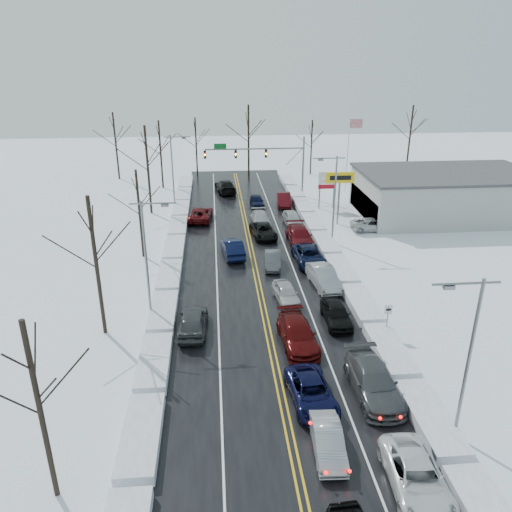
{
  "coord_description": "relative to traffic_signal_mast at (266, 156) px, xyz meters",
  "views": [
    {
      "loc": [
        -3.51,
        -37.34,
        18.55
      ],
      "look_at": [
        -0.16,
        1.14,
        2.5
      ],
      "focal_mm": 35.0,
      "sensor_mm": 36.0,
      "label": 1
    }
  ],
  "objects": [
    {
      "name": "snow_bank_left",
      "position": [
        -11.05,
        -25.99,
        -5.48
      ],
      "size": [
        1.91,
        72.0,
        0.66
      ],
      "primitive_type": "cube",
      "color": "white",
      "rests_on": "ground"
    },
    {
      "name": "queued_car_15",
      "position": [
        1.66,
        -17.95,
        -5.48
      ],
      "size": [
        2.42,
        5.83,
        1.68
      ],
      "primitive_type": "imported",
      "rotation": [
        0.0,
        0.0,
        0.01
      ],
      "color": "#540B11",
      "rests_on": "ground"
    },
    {
      "name": "streetlight_se",
      "position": [
        4.85,
        -45.99,
        -0.17
      ],
      "size": [
        3.2,
        0.25,
        9.0
      ],
      "color": "slate",
      "rests_on": "ground"
    },
    {
      "name": "parked_car_0",
      "position": [
        10.39,
        -14.56,
        -5.48
      ],
      "size": [
        4.85,
        2.24,
        1.35
      ],
      "primitive_type": "imported",
      "rotation": [
        0.0,
        0.0,
        1.57
      ],
      "color": "silver",
      "rests_on": "ground"
    },
    {
      "name": "streetlight_ne",
      "position": [
        4.85,
        -17.99,
        -0.17
      ],
      "size": [
        3.2,
        0.25,
        9.0
      ],
      "color": "slate",
      "rests_on": "ground"
    },
    {
      "name": "queued_car_4",
      "position": [
        -1.51,
        -30.36,
        -5.48
      ],
      "size": [
        2.11,
        4.25,
        1.39
      ],
      "primitive_type": "imported",
      "rotation": [
        0.0,
        0.0,
        0.12
      ],
      "color": "#B8B8BA",
      "rests_on": "ground"
    },
    {
      "name": "queued_car_7",
      "position": [
        -1.75,
        -11.59,
        -5.48
      ],
      "size": [
        2.07,
        4.89,
        1.41
      ],
      "primitive_type": "imported",
      "rotation": [
        0.0,
        0.0,
        0.02
      ],
      "color": "#AAADB3",
      "rests_on": "ground"
    },
    {
      "name": "tree_far_a",
      "position": [
        -21.45,
        12.01,
        1.51
      ],
      "size": [
        4.0,
        4.0,
        10.0
      ],
      "color": "#2D231C",
      "rests_on": "ground"
    },
    {
      "name": "tree_left_c",
      "position": [
        -13.95,
        -19.99,
        0.46
      ],
      "size": [
        3.4,
        3.4,
        8.5
      ],
      "color": "#2D231C",
      "rests_on": "ground"
    },
    {
      "name": "road_surface",
      "position": [
        -3.45,
        -25.99,
        -5.47
      ],
      "size": [
        14.0,
        84.0,
        0.01
      ],
      "primitive_type": "cube",
      "color": "black",
      "rests_on": "ground"
    },
    {
      "name": "queued_car_17",
      "position": [
        1.93,
        -4.31,
        -5.48
      ],
      "size": [
        2.05,
        4.92,
        1.58
      ],
      "primitive_type": "imported",
      "rotation": [
        0.0,
        0.0,
        -0.08
      ],
      "color": "#49090F",
      "rests_on": "ground"
    },
    {
      "name": "tree_far_d",
      "position": [
        8.55,
        12.51,
        0.46
      ],
      "size": [
        3.4,
        3.4,
        8.5
      ],
      "color": "#2D231C",
      "rests_on": "ground"
    },
    {
      "name": "ground",
      "position": [
        -3.45,
        -27.99,
        -5.48
      ],
      "size": [
        160.0,
        160.0,
        0.0
      ],
      "primitive_type": "plane",
      "color": "white",
      "rests_on": "ground"
    },
    {
      "name": "parked_car_2",
      "position": [
        11.66,
        -5.69,
        -5.48
      ],
      "size": [
        2.29,
        4.83,
        1.6
      ],
      "primitive_type": "imported",
      "rotation": [
        0.0,
        0.0,
        3.05
      ],
      "color": "black",
      "rests_on": "ground"
    },
    {
      "name": "queued_car_11",
      "position": [
        1.85,
        -42.29,
        -5.48
      ],
      "size": [
        2.51,
        5.92,
        1.7
      ],
      "primitive_type": "imported",
      "rotation": [
        0.0,
        0.0,
        0.02
      ],
      "color": "#45484B",
      "rests_on": "ground"
    },
    {
      "name": "dealership_building",
      "position": [
        20.53,
        -9.99,
        -2.82
      ],
      "size": [
        20.4,
        12.4,
        5.3
      ],
      "color": "#A6A6A1",
      "rests_on": "ground"
    },
    {
      "name": "queued_car_16",
      "position": [
        1.83,
        -11.91,
        -5.48
      ],
      "size": [
        1.94,
        4.48,
        1.5
      ],
      "primitive_type": "imported",
      "rotation": [
        0.0,
        0.0,
        0.04
      ],
      "color": "#B9B8BB",
      "rests_on": "ground"
    },
    {
      "name": "tree_left_b",
      "position": [
        -14.95,
        -33.99,
        1.51
      ],
      "size": [
        4.0,
        4.0,
        10.0
      ],
      "color": "#2D231C",
      "rests_on": "ground"
    },
    {
      "name": "queued_car_14",
      "position": [
        1.69,
        -23.09,
        -5.48
      ],
      "size": [
        2.75,
        5.57,
        1.52
      ],
      "primitive_type": "imported",
      "rotation": [
        0.0,
        0.0,
        0.04
      ],
      "color": "black",
      "rests_on": "ground"
    },
    {
      "name": "streetlight_nw",
      "position": [
        -11.74,
        -3.99,
        -0.17
      ],
      "size": [
        3.2,
        0.25,
        9.0
      ],
      "color": "slate",
      "rests_on": "ground"
    },
    {
      "name": "queued_car_12",
      "position": [
        1.65,
        -34.05,
        -5.48
      ],
      "size": [
        1.82,
        4.45,
        1.51
      ],
      "primitive_type": "imported",
      "rotation": [
        0.0,
        0.0,
        0.01
      ],
      "color": "black",
      "rests_on": "ground"
    },
    {
      "name": "queued_car_10",
      "position": [
        1.73,
        -49.17,
        -5.48
      ],
      "size": [
        2.71,
        5.39,
        1.46
      ],
      "primitive_type": "imported",
      "rotation": [
        0.0,
        0.0,
        -0.05
      ],
      "color": "silver",
      "rests_on": "ground"
    },
    {
      "name": "tree_far_b",
      "position": [
        -9.45,
        13.01,
        0.81
      ],
      "size": [
        3.6,
        3.6,
        9.0
      ],
      "color": "#2D231C",
      "rests_on": "ground"
    },
    {
      "name": "queued_car_8",
      "position": [
        -1.53,
        -4.28,
        -5.48
      ],
      "size": [
        1.74,
        4.09,
        1.38
      ],
      "primitive_type": "imported",
      "rotation": [
        0.0,
        0.0,
        0.03
      ],
      "color": "black",
      "rests_on": "ground"
    },
    {
      "name": "queued_car_1",
      "position": [
        -1.75,
        -46.49,
        -5.48
      ],
      "size": [
        1.61,
        4.11,
        1.33
      ],
      "primitive_type": "imported",
      "rotation": [
        0.0,
        0.0,
        -0.05
      ],
      "color": "#A5A7AD",
      "rests_on": "ground"
    },
    {
      "name": "tree_left_a",
      "position": [
        -14.45,
        -47.99,
        0.81
      ],
      "size": [
        3.6,
        3.6,
        9.0
      ],
      "color": "#2D231C",
      "rests_on": "ground"
    },
    {
      "name": "oncoming_car_2",
      "position": [
        -5.35,
        2.82,
        -5.48
      ],
      "size": [
        3.19,
        6.21,
        1.72
      ],
      "primitive_type": "imported",
      "rotation": [
        0.0,
        0.0,
        3.28
      ],
      "color": "black",
      "rests_on": "ground"
    },
    {
      "name": "tree_left_d",
      "position": [
        -14.65,
        -5.99,
        1.86
      ],
      "size": [
        4.2,
        4.2,
        10.5
      ],
      "color": "#2D231C",
      "rests_on": "ground"
    },
    {
      "name": "traffic_signal_mast",
      "position": [
        0.0,
        0.0,
        0.0
      ],
      "size": [
        13.28,
        0.39,
        8.0
      ],
      "color": "slate",
      "rests_on": "ground"
    },
    {
      "name": "queued_car_6",
      "position": [
        -1.85,
        -15.67,
        -5.48
      ],
      "size": [
        2.89,
        5.22,
        1.38
      ],
      "primitive_type": "imported",
      "rotation": [
        0.0,
        0.0,
        0.12
      ],
      "color": "black",
      "rests_on": "ground"
    },
    {
      "name": "queued_car_2",
      "position": [
        -1.85,
        -42.75,
        -5.48
      ],
      "size": [
        2.71,
        5.18,
        1.39
      ],
      "primitive_type": "imported",
      "rotation": [
        0.0,
        0.0,
        0.08
      ],
      "color": "black",
      "rests_on": "ground"
    },
    {
      "name": "oncoming_car_0",
      "position": [
        -5.34,
        -20.56,
        -5.48
      ],
      "size": [
        2.34,
        5.25,
        1.67
      ],
      "primitive_type": "imported",
      "rotation": [
        0.0,
        0.0,
        3.26
      ],
      "color": "black",
      "rests_on": "ground"
    },
    {
      "name": "queued_car_5",
      "position": [
        -1.79,
        -23.52,
        -5.48
      ],
      "size": [
        1.81,
        4.17,
        1.34
      ],
      "primitive_type": "imported",
      "rotation": [
        0.0,
        0.0,
        -0.1
      ],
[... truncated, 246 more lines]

